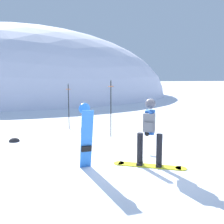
{
  "coord_description": "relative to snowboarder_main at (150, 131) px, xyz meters",
  "views": [
    {
      "loc": [
        -2.83,
        -5.92,
        2.21
      ],
      "look_at": [
        -0.0,
        2.63,
        1.0
      ],
      "focal_mm": 40.63,
      "sensor_mm": 36.0,
      "label": 1
    }
  ],
  "objects": [
    {
      "name": "ground_plane",
      "position": [
        0.02,
        0.4,
        -0.92
      ],
      "size": [
        300.0,
        300.0,
        0.0
      ],
      "primitive_type": "plane",
      "color": "white"
    },
    {
      "name": "ridge_peak_main",
      "position": [
        -3.73,
        29.12,
        -0.92
      ],
      "size": [
        37.02,
        33.32,
        16.9
      ],
      "color": "white",
      "rests_on": "ground"
    },
    {
      "name": "snowboarder_main",
      "position": [
        0.0,
        0.0,
        0.0
      ],
      "size": [
        1.6,
        1.12,
        1.71
      ],
      "color": "yellow",
      "rests_on": "ground"
    },
    {
      "name": "spare_snowboard",
      "position": [
        -1.52,
        0.33,
        -0.1
      ],
      "size": [
        0.28,
        0.43,
        1.61
      ],
      "color": "blue",
      "rests_on": "ground"
    },
    {
      "name": "piste_marker_near",
      "position": [
        -1.16,
        5.44,
        0.22
      ],
      "size": [
        0.2,
        0.2,
        2.0
      ],
      "color": "black",
      "rests_on": "ground"
    },
    {
      "name": "piste_marker_far",
      "position": [
        0.1,
        3.4,
        0.31
      ],
      "size": [
        0.2,
        0.2,
        2.17
      ],
      "color": "black",
      "rests_on": "ground"
    },
    {
      "name": "rock_mid",
      "position": [
        -3.34,
        3.78,
        -0.92
      ],
      "size": [
        0.37,
        0.32,
        0.26
      ],
      "color": "#282628",
      "rests_on": "ground"
    }
  ]
}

